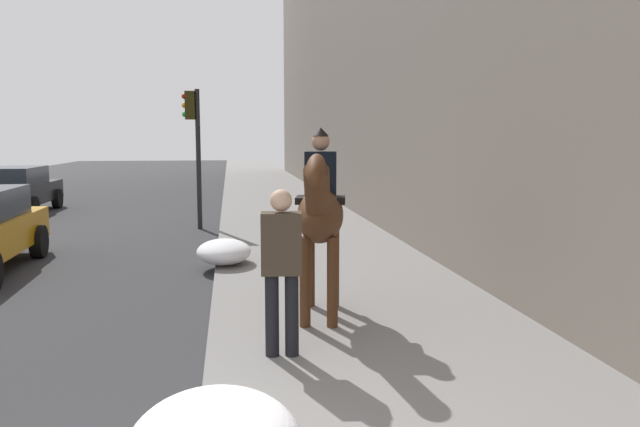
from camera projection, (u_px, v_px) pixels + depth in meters
The scene contains 5 objects.
mounted_horse_near at pixel (320, 213), 7.48m from camera, with size 2.14×0.84×2.33m.
pedestrian_greeting at pixel (282, 261), 6.19m from camera, with size 0.30×0.42×1.70m.
car_mid_lane at pixel (16, 189), 18.85m from camera, with size 4.20×1.89×1.44m.
traffic_light_near_curb at pixel (194, 135), 15.51m from camera, with size 0.20×0.44×3.52m.
snow_pile_far at pixel (224, 252), 10.87m from camera, with size 1.23×0.95×0.43m, color white.
Camera 1 is at (-3.46, -0.28, 2.33)m, focal length 34.77 mm.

